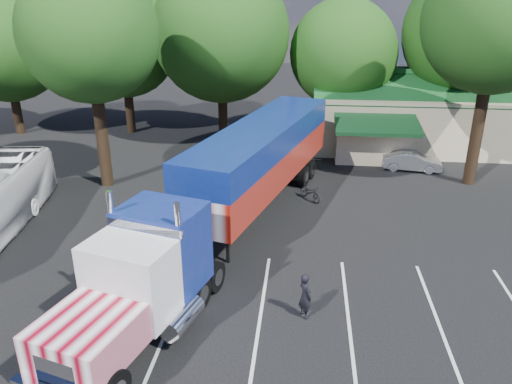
# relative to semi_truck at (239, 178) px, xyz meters

# --- Properties ---
(ground) EXTENTS (120.00, 120.00, 0.00)m
(ground) POSITION_rel_semi_truck_xyz_m (1.67, -0.67, -2.75)
(ground) COLOR black
(ground) RESTS_ON ground
(event_hall) EXTENTS (24.20, 14.12, 5.55)m
(event_hall) POSITION_rel_semi_truck_xyz_m (15.41, 17.14, -0.54)
(event_hall) COLOR #C2BB90
(event_hall) RESTS_ON ground
(tree_row_a) EXTENTS (9.00, 9.00, 11.68)m
(tree_row_a) POSITION_rel_semi_truck_xyz_m (-20.33, 15.83, 4.41)
(tree_row_a) COLOR black
(tree_row_a) RESTS_ON ground
(tree_row_b) EXTENTS (8.40, 8.40, 11.35)m
(tree_row_b) POSITION_rel_semi_truck_xyz_m (-11.33, 17.13, 4.38)
(tree_row_b) COLOR black
(tree_row_b) RESTS_ON ground
(tree_row_c) EXTENTS (10.00, 10.00, 13.05)m
(tree_row_c) POSITION_rel_semi_truck_xyz_m (-3.33, 15.53, 5.28)
(tree_row_c) COLOR black
(tree_row_c) RESTS_ON ground
(tree_row_d) EXTENTS (8.00, 8.00, 10.60)m
(tree_row_d) POSITION_rel_semi_truck_xyz_m (5.67, 16.83, 3.83)
(tree_row_d) COLOR black
(tree_row_d) RESTS_ON ground
(tree_row_e) EXTENTS (9.60, 9.60, 12.90)m
(tree_row_e) POSITION_rel_semi_truck_xyz_m (14.67, 17.33, 5.33)
(tree_row_e) COLOR black
(tree_row_e) RESTS_ON ground
(tree_near_left) EXTENTS (7.60, 7.60, 12.65)m
(tree_near_left) POSITION_rel_semi_truck_xyz_m (-8.83, 5.33, 6.06)
(tree_near_left) COLOR black
(tree_near_left) RESTS_ON ground
(tree_near_right) EXTENTS (8.00, 8.00, 13.50)m
(tree_near_right) POSITION_rel_semi_truck_xyz_m (13.17, 7.83, 6.71)
(tree_near_right) COLOR black
(tree_near_right) RESTS_ON ground
(semi_truck) EXTENTS (9.16, 23.11, 4.87)m
(semi_truck) POSITION_rel_semi_truck_xyz_m (0.00, 0.00, 0.00)
(semi_truck) COLOR black
(semi_truck) RESTS_ON ground
(woman) EXTENTS (0.71, 0.77, 1.77)m
(woman) POSITION_rel_semi_truck_xyz_m (3.27, -6.67, -1.87)
(woman) COLOR black
(woman) RESTS_ON ground
(bicycle) EXTENTS (1.58, 1.80, 0.94)m
(bicycle) POSITION_rel_semi_truck_xyz_m (3.47, 4.20, -2.28)
(bicycle) COLOR black
(bicycle) RESTS_ON ground
(silver_sedan) EXTENTS (3.92, 1.78, 1.25)m
(silver_sedan) POSITION_rel_semi_truck_xyz_m (10.08, 9.83, -2.13)
(silver_sedan) COLOR #AEB1B6
(silver_sedan) RESTS_ON ground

